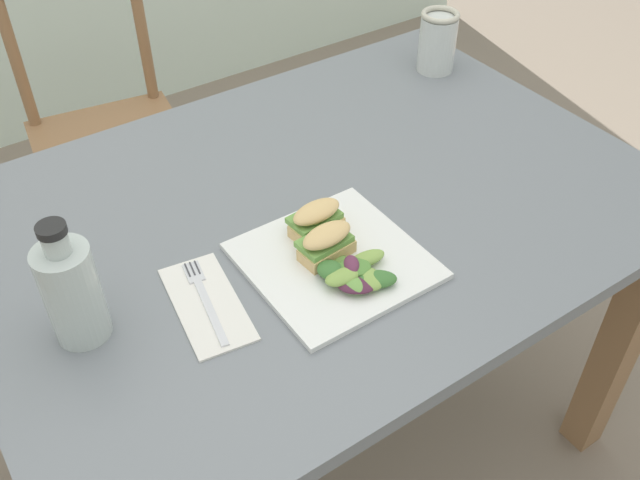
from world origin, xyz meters
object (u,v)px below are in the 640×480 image
at_px(bottle_cold_brew, 73,296).
at_px(plate_lunch, 334,261).
at_px(mason_jar_iced_tea, 437,44).
at_px(fork_on_napkin, 203,294).
at_px(chair_wooden_far, 107,133).
at_px(sandwich_half_front, 326,242).
at_px(sandwich_half_back, 317,218).
at_px(dining_table, 317,254).

bearing_deg(bottle_cold_brew, plate_lunch, -12.59).
bearing_deg(mason_jar_iced_tea, fork_on_napkin, -155.66).
height_order(fork_on_napkin, bottle_cold_brew, bottle_cold_brew).
distance_m(chair_wooden_far, plate_lunch, 1.07).
bearing_deg(sandwich_half_front, sandwich_half_back, 70.18).
relative_size(fork_on_napkin, mason_jar_iced_tea, 1.36).
bearing_deg(plate_lunch, fork_on_napkin, 166.35).
distance_m(plate_lunch, sandwich_half_back, 0.08).
height_order(sandwich_half_front, mason_jar_iced_tea, mason_jar_iced_tea).
bearing_deg(sandwich_half_back, bottle_cold_brew, 177.78).
xyz_separation_m(sandwich_half_front, fork_on_napkin, (-0.20, 0.04, -0.03)).
relative_size(dining_table, sandwich_half_front, 13.02).
xyz_separation_m(chair_wooden_far, bottle_cold_brew, (-0.34, -0.94, 0.37)).
bearing_deg(sandwich_half_back, fork_on_napkin, -174.97).
relative_size(dining_table, chair_wooden_far, 1.39).
height_order(chair_wooden_far, fork_on_napkin, chair_wooden_far).
bearing_deg(sandwich_half_front, fork_on_napkin, 169.43).
bearing_deg(plate_lunch, chair_wooden_far, 92.08).
distance_m(dining_table, plate_lunch, 0.21).
distance_m(dining_table, sandwich_half_front, 0.23).
distance_m(dining_table, bottle_cold_brew, 0.50).
relative_size(bottle_cold_brew, mason_jar_iced_tea, 1.48).
relative_size(sandwich_half_back, fork_on_napkin, 0.50).
bearing_deg(sandwich_half_front, bottle_cold_brew, 169.08).
bearing_deg(bottle_cold_brew, sandwich_half_front, -10.92).
relative_size(dining_table, plate_lunch, 4.51).
height_order(sandwich_half_front, bottle_cold_brew, bottle_cold_brew).
distance_m(plate_lunch, mason_jar_iced_tea, 0.69).
bearing_deg(mason_jar_iced_tea, chair_wooden_far, 133.56).
bearing_deg(mason_jar_iced_tea, sandwich_half_back, -149.02).
relative_size(chair_wooden_far, fork_on_napkin, 4.69).
bearing_deg(plate_lunch, bottle_cold_brew, 167.41).
relative_size(dining_table, fork_on_napkin, 6.54).
relative_size(dining_table, mason_jar_iced_tea, 8.89).
bearing_deg(bottle_cold_brew, chair_wooden_far, 69.89).
xyz_separation_m(dining_table, plate_lunch, (-0.07, -0.15, 0.13)).
bearing_deg(dining_table, bottle_cold_brew, -172.14).
distance_m(sandwich_half_back, mason_jar_iced_tea, 0.64).
xyz_separation_m(plate_lunch, bottle_cold_brew, (-0.38, 0.09, 0.07)).
bearing_deg(mason_jar_iced_tea, dining_table, -153.05).
height_order(sandwich_half_back, bottle_cold_brew, bottle_cold_brew).
distance_m(dining_table, sandwich_half_back, 0.19).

